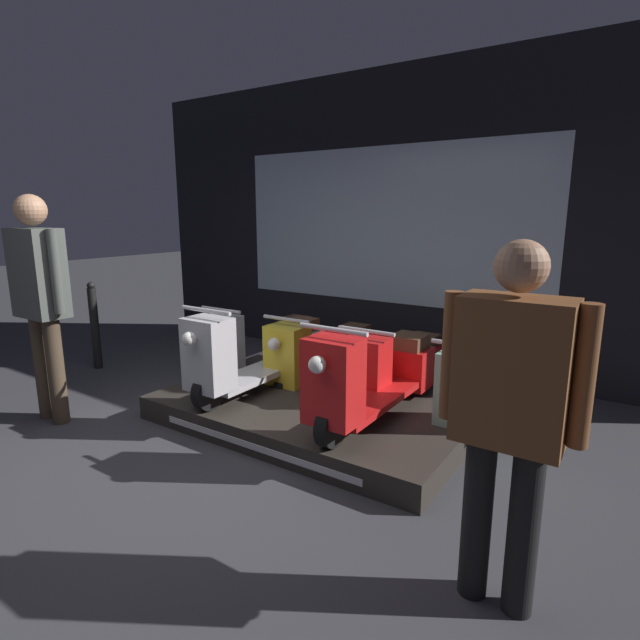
% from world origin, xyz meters
% --- Properties ---
extents(ground_plane, '(30.00, 30.00, 0.00)m').
position_xyz_m(ground_plane, '(0.00, 0.00, 0.00)').
color(ground_plane, '#38383D').
extents(shop_wall_back, '(6.68, 0.09, 3.20)m').
position_xyz_m(shop_wall_back, '(0.00, 3.08, 1.60)').
color(shop_wall_back, black).
rests_on(shop_wall_back, ground_plane).
extents(display_platform, '(2.50, 1.52, 0.19)m').
position_xyz_m(display_platform, '(0.34, 1.17, 0.10)').
color(display_platform, '#2D2823').
rests_on(display_platform, ground_plane).
extents(scooter_display_left, '(0.49, 1.62, 0.80)m').
position_xyz_m(scooter_display_left, '(-0.22, 1.13, 0.50)').
color(scooter_display_left, black).
rests_on(scooter_display_left, display_platform).
extents(scooter_display_right, '(0.49, 1.62, 0.80)m').
position_xyz_m(scooter_display_right, '(0.90, 1.13, 0.50)').
color(scooter_display_right, black).
rests_on(scooter_display_right, display_platform).
extents(scooter_backrow_0, '(0.49, 1.62, 0.80)m').
position_xyz_m(scooter_backrow_0, '(-0.86, 1.92, 0.31)').
color(scooter_backrow_0, black).
rests_on(scooter_backrow_0, ground_plane).
extents(scooter_backrow_1, '(0.49, 1.62, 0.80)m').
position_xyz_m(scooter_backrow_1, '(-0.07, 1.92, 0.31)').
color(scooter_backrow_1, black).
rests_on(scooter_backrow_1, ground_plane).
extents(scooter_backrow_2, '(0.49, 1.62, 0.80)m').
position_xyz_m(scooter_backrow_2, '(0.71, 1.92, 0.31)').
color(scooter_backrow_2, black).
rests_on(scooter_backrow_2, ground_plane).
extents(scooter_backrow_3, '(0.49, 1.62, 0.80)m').
position_xyz_m(scooter_backrow_3, '(1.50, 1.92, 0.31)').
color(scooter_backrow_3, black).
rests_on(scooter_backrow_3, ground_plane).
extents(person_left_browsing, '(0.61, 0.25, 1.83)m').
position_xyz_m(person_left_browsing, '(-1.49, -0.00, 1.10)').
color(person_left_browsing, '#473828').
rests_on(person_left_browsing, ground_plane).
extents(person_right_browsing, '(0.59, 0.24, 1.60)m').
position_xyz_m(person_right_browsing, '(2.11, -0.00, 0.94)').
color(person_right_browsing, black).
rests_on(person_right_browsing, ground_plane).
extents(street_bollard, '(0.09, 0.09, 0.97)m').
position_xyz_m(street_bollard, '(-2.49, 1.04, 0.48)').
color(street_bollard, black).
rests_on(street_bollard, ground_plane).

